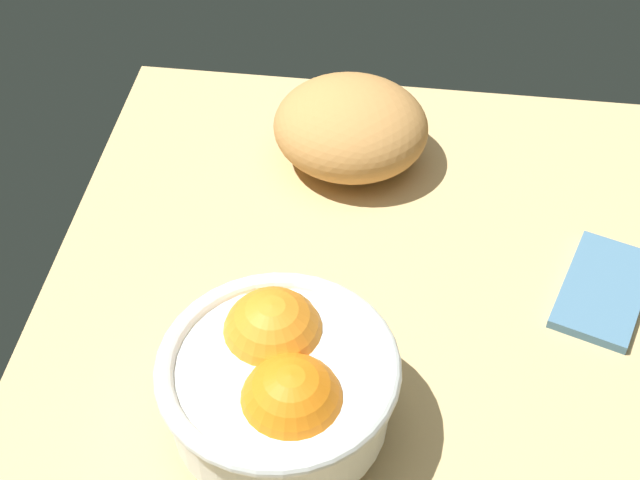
% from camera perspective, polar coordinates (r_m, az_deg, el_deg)
% --- Properties ---
extents(ground_plane, '(0.77, 0.67, 0.03)m').
position_cam_1_polar(ground_plane, '(0.88, 3.95, -6.41)').
color(ground_plane, tan).
extents(fruit_bowl, '(0.20, 0.20, 0.11)m').
position_cam_1_polar(fruit_bowl, '(0.76, -2.46, -8.71)').
color(fruit_bowl, white).
rests_on(fruit_bowl, ground).
extents(bread_loaf, '(0.16, 0.17, 0.09)m').
position_cam_1_polar(bread_loaf, '(1.01, 1.90, 6.94)').
color(bread_loaf, '#C28646').
rests_on(bread_loaf, ground).
extents(napkin_folded, '(0.15, 0.11, 0.01)m').
position_cam_1_polar(napkin_folded, '(0.94, 16.99, -2.92)').
color(napkin_folded, teal).
rests_on(napkin_folded, ground).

